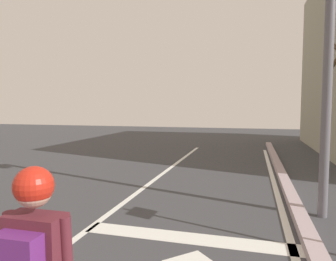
% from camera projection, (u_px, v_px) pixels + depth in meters
% --- Properties ---
extents(lane_line_center, '(0.12, 20.00, 0.01)m').
position_uv_depth(lane_line_center, '(91.00, 227.00, 4.98)').
color(lane_line_center, silver).
rests_on(lane_line_center, ground).
extents(lane_line_curbside, '(0.12, 20.00, 0.01)m').
position_uv_depth(lane_line_curbside, '(293.00, 250.00, 4.18)').
color(lane_line_curbside, silver).
rests_on(lane_line_curbside, ground).
extents(stop_bar, '(3.20, 0.40, 0.01)m').
position_uv_depth(stop_bar, '(188.00, 238.00, 4.56)').
color(stop_bar, silver).
rests_on(stop_bar, ground).
extents(curb_strip, '(0.24, 24.00, 0.14)m').
position_uv_depth(curb_strip, '(313.00, 247.00, 4.11)').
color(curb_strip, '#A7959A').
rests_on(curb_strip, ground).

